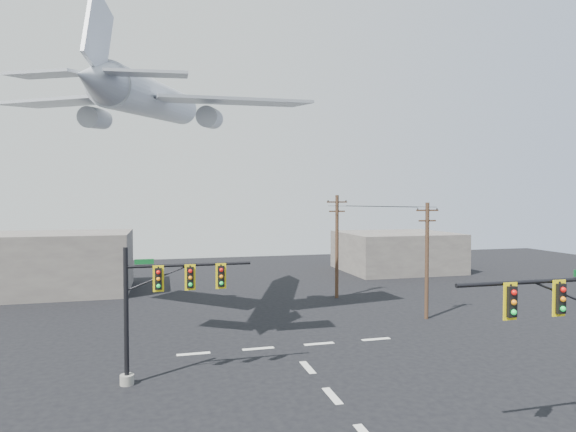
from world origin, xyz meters
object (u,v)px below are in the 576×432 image
object	(u,v)px
airliner	(153,100)
utility_pole_a	(427,258)
signal_mast_near	(573,340)
utility_pole_b	(337,244)
signal_mast_far	(159,306)

from	to	relation	value
airliner	utility_pole_a	bearing A→B (deg)	-85.41
signal_mast_near	utility_pole_a	distance (m)	18.88
utility_pole_b	airliner	xyz separation A→B (m)	(-16.56, -5.14, 11.64)
utility_pole_a	signal_mast_far	bearing A→B (deg)	-154.53
signal_mast_far	utility_pole_a	xyz separation A→B (m)	(20.17, 8.18, 0.83)
utility_pole_a	utility_pole_b	xyz separation A→B (m)	(-3.97, 9.34, 0.34)
utility_pole_a	utility_pole_b	size ratio (longest dim) A/B	0.93
airliner	signal_mast_far	bearing A→B (deg)	-162.16
utility_pole_b	airliner	world-z (taller)	airliner
signal_mast_near	signal_mast_far	world-z (taller)	signal_mast_near
utility_pole_a	utility_pole_b	bearing A→B (deg)	116.41
signal_mast_far	utility_pole_a	world-z (taller)	utility_pole_a
signal_mast_near	utility_pole_b	distance (m)	27.67
utility_pole_b	airliner	size ratio (longest dim) A/B	0.39
utility_pole_b	utility_pole_a	bearing A→B (deg)	-63.30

